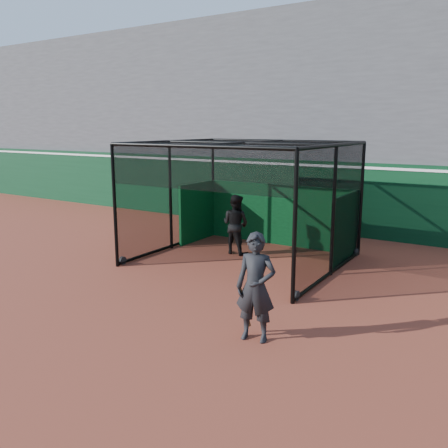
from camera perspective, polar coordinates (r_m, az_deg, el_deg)
The scene contains 6 objects.
ground at distance 10.41m, azimuth -8.64°, elevation -9.13°, with size 120.00×120.00×0.00m, color brown.
outfield_wall at distance 17.23m, azimuth 10.03°, elevation 3.53°, with size 50.00×0.50×2.50m.
grandstand at distance 20.63m, azimuth 14.47°, elevation 13.53°, with size 50.00×7.85×8.95m.
batting_cage at distance 12.98m, azimuth 2.39°, elevation 2.52°, with size 5.18×4.73×3.23m.
batter at distance 13.82m, azimuth 1.40°, elevation -0.03°, with size 0.85×0.66×1.74m, color black.
on_deck_player at distance 8.23m, azimuth 3.83°, elevation -7.62°, with size 0.78×0.59×1.92m.
Camera 1 is at (6.44, -7.31, 3.67)m, focal length 38.00 mm.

